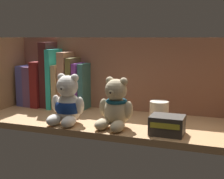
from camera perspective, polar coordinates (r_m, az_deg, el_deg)
shelf_board at (r=104.94cm, az=-1.14°, el=-5.92°), size 83.38×30.12×2.00cm
shelf_back_panel at (r=116.78cm, az=1.69°, el=2.32°), size 85.78×1.20×28.66cm
book_0 at (r=132.07cm, az=-14.90°, el=0.88°), size 3.08×11.85×15.72cm
book_1 at (r=130.03cm, az=-13.60°, el=0.76°), size 3.60×12.79×15.52cm
book_2 at (r=127.89cm, az=-12.26°, el=1.13°), size 3.12×14.46×17.56cm
book_3 at (r=125.58cm, az=-10.99°, el=2.70°), size 3.28×11.68×24.88cm
book_4 at (r=124.27cm, az=-9.84°, el=2.06°), size 1.90×14.45×22.26cm
book_5 at (r=123.61cm, az=-8.95°, el=0.70°), size 1.83×13.99×16.53cm
book_6 at (r=122.00cm, az=-7.90°, el=1.73°), size 2.89×12.05×21.25cm
book_7 at (r=120.86cm, az=-6.73°, el=1.20°), size 2.58×11.69×19.27cm
book_8 at (r=120.02cm, az=-5.79°, el=0.68°), size 1.86×10.75×17.25cm
book_9 at (r=119.09cm, az=-4.85°, el=0.60°), size 2.04×9.10×17.13cm
teddy_bear_larger at (r=99.95cm, az=-8.02°, el=-2.59°), size 11.36×11.85×15.61cm
teddy_bear_smaller at (r=93.77cm, az=0.61°, el=-3.08°), size 11.22×11.55×15.18cm
pillar_candle at (r=99.84cm, az=8.48°, el=-4.14°), size 5.90×5.90×7.09cm
small_product_box at (r=89.70cm, az=9.91°, el=-6.33°), size 9.31×7.32×5.29cm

